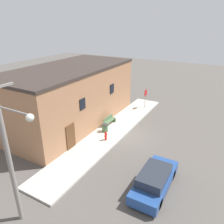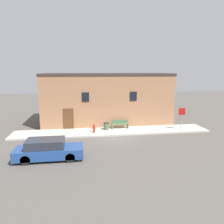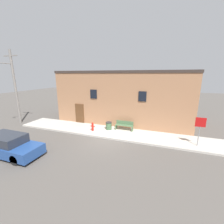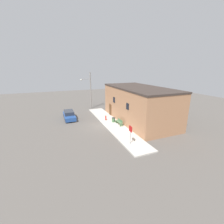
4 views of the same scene
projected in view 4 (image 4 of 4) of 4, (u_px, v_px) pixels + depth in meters
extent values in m
plane|color=#56514C|center=(104.00, 125.00, 23.05)|extent=(80.00, 80.00, 0.00)
cube|color=#BCB7AD|center=(112.00, 124.00, 23.53)|extent=(18.84, 2.80, 0.15)
cube|color=#A87551|center=(138.00, 105.00, 24.50)|extent=(13.91, 6.55, 5.37)
cube|color=#382D28|center=(139.00, 88.00, 23.71)|extent=(14.01, 6.65, 0.24)
cube|color=black|center=(114.00, 100.00, 25.29)|extent=(0.70, 0.08, 0.90)
cube|color=black|center=(128.00, 106.00, 20.96)|extent=(0.70, 0.08, 0.90)
cube|color=brown|center=(110.00, 110.00, 27.47)|extent=(1.00, 0.08, 2.20)
cylinder|color=red|center=(106.00, 118.00, 24.86)|extent=(0.19, 0.19, 0.67)
sphere|color=red|center=(106.00, 116.00, 24.75)|extent=(0.17, 0.17, 0.17)
cylinder|color=red|center=(106.00, 117.00, 24.96)|extent=(0.10, 0.09, 0.09)
cylinder|color=red|center=(106.00, 118.00, 24.70)|extent=(0.10, 0.09, 0.09)
cylinder|color=gray|center=(130.00, 135.00, 16.93)|extent=(0.06, 0.06, 2.15)
cube|color=red|center=(131.00, 129.00, 16.72)|extent=(0.68, 0.02, 0.68)
cube|color=#4C6B47|center=(117.00, 122.00, 23.60)|extent=(0.08, 0.44, 0.44)
cube|color=#4C6B47|center=(121.00, 125.00, 22.20)|extent=(0.08, 0.44, 0.44)
cube|color=#4C6B47|center=(119.00, 122.00, 22.83)|extent=(1.65, 0.44, 0.04)
cube|color=#4C6B47|center=(120.00, 120.00, 22.85)|extent=(1.65, 0.04, 0.35)
cylinder|color=#426642|center=(113.00, 120.00, 24.03)|extent=(0.54, 0.54, 0.66)
cylinder|color=#2D2D2D|center=(113.00, 118.00, 23.93)|extent=(0.57, 0.57, 0.06)
cylinder|color=gray|center=(91.00, 91.00, 31.76)|extent=(0.23, 0.23, 7.69)
cylinder|color=gray|center=(86.00, 79.00, 30.72)|extent=(0.08, 1.90, 0.08)
sphere|color=silver|center=(81.00, 80.00, 30.41)|extent=(0.32, 0.32, 0.32)
cube|color=gray|center=(90.00, 75.00, 30.85)|extent=(1.80, 0.10, 0.10)
cylinder|color=black|center=(75.00, 119.00, 24.94)|extent=(0.64, 0.20, 0.64)
cylinder|color=black|center=(66.00, 120.00, 24.40)|extent=(0.64, 0.20, 0.64)
cylinder|color=black|center=(73.00, 114.00, 27.43)|extent=(0.64, 0.20, 0.64)
cylinder|color=black|center=(64.00, 115.00, 26.88)|extent=(0.64, 0.20, 0.64)
cube|color=#23478C|center=(69.00, 116.00, 25.86)|extent=(4.51, 1.72, 0.65)
cube|color=#282D38|center=(69.00, 112.00, 25.89)|extent=(2.48, 1.51, 0.58)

